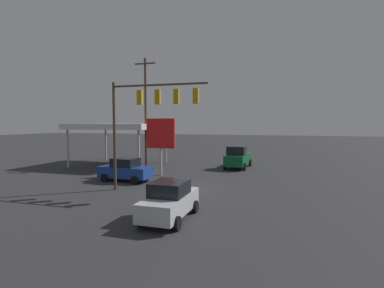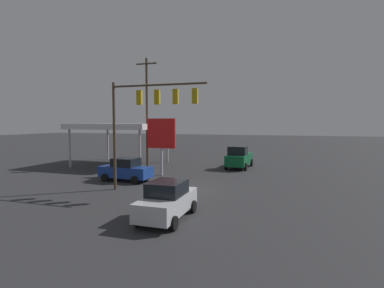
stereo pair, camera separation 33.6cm
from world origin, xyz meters
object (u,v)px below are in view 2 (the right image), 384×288
at_px(sedan_waiting, 167,200).
at_px(price_sign, 161,135).
at_px(utility_pole, 147,110).
at_px(sedan_far, 126,170).
at_px(pickup_parked, 239,158).
at_px(traffic_signal_assembly, 148,108).

bearing_deg(sedan_waiting, price_sign, -154.88).
bearing_deg(utility_pole, sedan_far, 103.42).
height_order(price_sign, pickup_parked, price_sign).
bearing_deg(pickup_parked, utility_pole, -74.15).
bearing_deg(traffic_signal_assembly, sedan_far, -40.51).
bearing_deg(sedan_far, utility_pole, -72.80).
height_order(sedan_far, pickup_parked, pickup_parked).
distance_m(sedan_far, pickup_parked, 12.82).
distance_m(price_sign, pickup_parked, 9.43).
distance_m(utility_pole, sedan_far, 9.73).
xyz_separation_m(utility_pole, sedan_far, (-1.90, 7.94, -5.28)).
bearing_deg(price_sign, pickup_parked, -133.10).
bearing_deg(sedan_far, traffic_signal_assembly, 143.27).
xyz_separation_m(utility_pole, pickup_parked, (-9.85, -2.10, -5.12)).
relative_size(traffic_signal_assembly, pickup_parked, 1.46).
xyz_separation_m(price_sign, sedan_far, (1.77, 3.43, -2.77)).
bearing_deg(sedan_waiting, utility_pole, -150.40).
height_order(traffic_signal_assembly, price_sign, traffic_signal_assembly).
height_order(traffic_signal_assembly, sedan_waiting, traffic_signal_assembly).
height_order(utility_pole, pickup_parked, utility_pole).
bearing_deg(traffic_signal_assembly, price_sign, -74.17).
relative_size(utility_pole, price_sign, 2.26).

